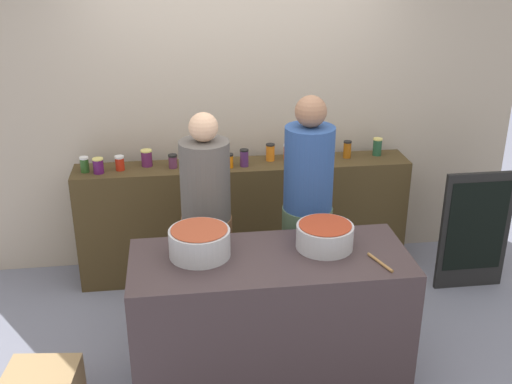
# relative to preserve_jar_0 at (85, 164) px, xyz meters

# --- Properties ---
(ground) EXTENTS (12.00, 12.00, 0.00)m
(ground) POSITION_rel_preserve_jar_0_xyz_m (1.24, -1.08, -1.04)
(ground) COLOR gray
(storefront_wall) EXTENTS (4.80, 0.12, 3.00)m
(storefront_wall) POSITION_rel_preserve_jar_0_xyz_m (1.24, 0.37, 0.46)
(storefront_wall) COLOR #B2A492
(storefront_wall) RESTS_ON ground
(display_shelf) EXTENTS (2.70, 0.36, 0.98)m
(display_shelf) POSITION_rel_preserve_jar_0_xyz_m (1.24, 0.02, -0.55)
(display_shelf) COLOR #43341B
(display_shelf) RESTS_ON ground
(prep_table) EXTENTS (1.70, 0.70, 0.90)m
(prep_table) POSITION_rel_preserve_jar_0_xyz_m (1.24, -1.38, -0.60)
(prep_table) COLOR #3B2E30
(prep_table) RESTS_ON ground
(preserve_jar_0) EXTENTS (0.07, 0.07, 0.12)m
(preserve_jar_0) POSITION_rel_preserve_jar_0_xyz_m (0.00, 0.00, 0.00)
(preserve_jar_0) COLOR #28501E
(preserve_jar_0) RESTS_ON display_shelf
(preserve_jar_1) EXTENTS (0.09, 0.09, 0.12)m
(preserve_jar_1) POSITION_rel_preserve_jar_0_xyz_m (0.11, -0.04, -0.00)
(preserve_jar_1) COLOR #4F1651
(preserve_jar_1) RESTS_ON display_shelf
(preserve_jar_2) EXTENTS (0.07, 0.07, 0.12)m
(preserve_jar_2) POSITION_rel_preserve_jar_0_xyz_m (0.27, 0.01, -0.00)
(preserve_jar_2) COLOR #B72311
(preserve_jar_2) RESTS_ON display_shelf
(preserve_jar_3) EXTENTS (0.09, 0.09, 0.13)m
(preserve_jar_3) POSITION_rel_preserve_jar_0_xyz_m (0.47, 0.07, 0.00)
(preserve_jar_3) COLOR #591E4A
(preserve_jar_3) RESTS_ON display_shelf
(preserve_jar_4) EXTENTS (0.07, 0.07, 0.11)m
(preserve_jar_4) POSITION_rel_preserve_jar_0_xyz_m (0.68, 0.00, -0.01)
(preserve_jar_4) COLOR #592B48
(preserve_jar_4) RESTS_ON display_shelf
(preserve_jar_5) EXTENTS (0.07, 0.07, 0.15)m
(preserve_jar_5) POSITION_rel_preserve_jar_0_xyz_m (0.80, 0.08, 0.01)
(preserve_jar_5) COLOR #973F1E
(preserve_jar_5) RESTS_ON display_shelf
(preserve_jar_6) EXTENTS (0.07, 0.07, 0.13)m
(preserve_jar_6) POSITION_rel_preserve_jar_0_xyz_m (0.96, 0.04, 0.00)
(preserve_jar_6) COLOR olive
(preserve_jar_6) RESTS_ON display_shelf
(preserve_jar_7) EXTENTS (0.07, 0.07, 0.11)m
(preserve_jar_7) POSITION_rel_preserve_jar_0_xyz_m (1.12, -0.05, -0.01)
(preserve_jar_7) COLOR orange
(preserve_jar_7) RESTS_ON display_shelf
(preserve_jar_8) EXTENTS (0.07, 0.07, 0.14)m
(preserve_jar_8) POSITION_rel_preserve_jar_0_xyz_m (1.24, -0.04, 0.01)
(preserve_jar_8) COLOR #4C2559
(preserve_jar_8) RESTS_ON display_shelf
(preserve_jar_9) EXTENTS (0.07, 0.07, 0.14)m
(preserve_jar_9) POSITION_rel_preserve_jar_0_xyz_m (1.47, 0.07, 0.01)
(preserve_jar_9) COLOR orange
(preserve_jar_9) RESTS_ON display_shelf
(preserve_jar_10) EXTENTS (0.07, 0.07, 0.13)m
(preserve_jar_10) POSITION_rel_preserve_jar_0_xyz_m (1.61, 0.07, 0.00)
(preserve_jar_10) COLOR orange
(preserve_jar_10) RESTS_ON display_shelf
(preserve_jar_11) EXTENTS (0.08, 0.08, 0.13)m
(preserve_jar_11) POSITION_rel_preserve_jar_0_xyz_m (1.74, 0.06, 0.00)
(preserve_jar_11) COLOR #315B1F
(preserve_jar_11) RESTS_ON display_shelf
(preserve_jar_12) EXTENTS (0.09, 0.09, 0.13)m
(preserve_jar_12) POSITION_rel_preserve_jar_0_xyz_m (1.84, 0.08, 0.00)
(preserve_jar_12) COLOR #2F5335
(preserve_jar_12) RESTS_ON display_shelf
(preserve_jar_13) EXTENTS (0.07, 0.07, 0.14)m
(preserve_jar_13) POSITION_rel_preserve_jar_0_xyz_m (2.10, 0.05, 0.01)
(preserve_jar_13) COLOR #9A5010
(preserve_jar_13) RESTS_ON display_shelf
(preserve_jar_14) EXTENTS (0.08, 0.08, 0.15)m
(preserve_jar_14) POSITION_rel_preserve_jar_0_xyz_m (2.37, 0.08, 0.01)
(preserve_jar_14) COLOR #214C31
(preserve_jar_14) RESTS_ON display_shelf
(cooking_pot_left) EXTENTS (0.37, 0.37, 0.18)m
(cooking_pot_left) POSITION_rel_preserve_jar_0_xyz_m (0.82, -1.31, -0.06)
(cooking_pot_left) COLOR #B7B7BC
(cooking_pot_left) RESTS_ON prep_table
(cooking_pot_center) EXTENTS (0.35, 0.35, 0.16)m
(cooking_pot_center) POSITION_rel_preserve_jar_0_xyz_m (1.59, -1.31, -0.07)
(cooking_pot_center) COLOR #B7B7BC
(cooking_pot_center) RESTS_ON prep_table
(wooden_spoon) EXTENTS (0.09, 0.23, 0.02)m
(wooden_spoon) POSITION_rel_preserve_jar_0_xyz_m (1.87, -1.55, -0.14)
(wooden_spoon) COLOR #9E703D
(wooden_spoon) RESTS_ON prep_table
(cook_with_tongs) EXTENTS (0.35, 0.35, 1.64)m
(cook_with_tongs) POSITION_rel_preserve_jar_0_xyz_m (0.89, -0.77, -0.30)
(cook_with_tongs) COLOR brown
(cook_with_tongs) RESTS_ON ground
(cook_in_cap) EXTENTS (0.35, 0.35, 1.74)m
(cook_in_cap) POSITION_rel_preserve_jar_0_xyz_m (1.59, -0.81, -0.25)
(cook_in_cap) COLOR #496147
(cook_in_cap) RESTS_ON ground
(bread_crate) EXTENTS (0.47, 0.34, 0.24)m
(bread_crate) POSITION_rel_preserve_jar_0_xyz_m (-0.18, -1.41, -0.93)
(bread_crate) COLOR tan
(bread_crate) RESTS_ON ground
(chalkboard_sign) EXTENTS (0.57, 0.05, 1.00)m
(chalkboard_sign) POSITION_rel_preserve_jar_0_xyz_m (3.04, -0.48, -0.54)
(chalkboard_sign) COLOR black
(chalkboard_sign) RESTS_ON ground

